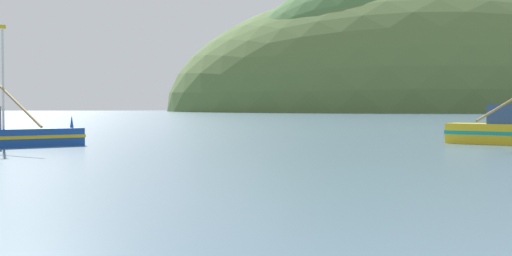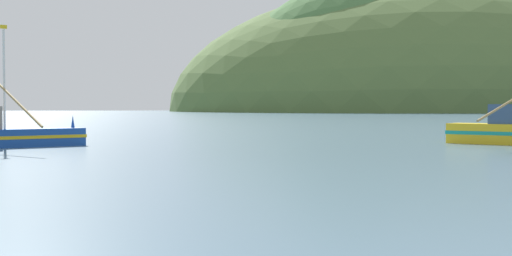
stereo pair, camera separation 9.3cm
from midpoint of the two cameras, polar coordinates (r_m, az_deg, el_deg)
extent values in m
ellipsoid|color=#516B38|center=(278.19, 13.55, 1.34)|extent=(197.26, 157.81, 93.76)
ellipsoid|color=#47703D|center=(250.33, 8.85, 1.31)|extent=(102.79, 82.23, 91.18)
cone|color=#19479E|center=(41.00, -14.61, 0.51)|extent=(0.27, 0.27, 0.70)
cylinder|color=silver|center=(39.71, -19.68, 3.71)|extent=(0.12, 0.12, 5.25)
cube|color=gold|center=(39.90, -19.73, 7.65)|extent=(0.34, 0.18, 0.20)
cylinder|color=#997F4C|center=(35.56, -18.72, 1.97)|extent=(2.92, 5.91, 2.30)
cube|color=#334C6B|center=(42.67, 19.32, 1.06)|extent=(2.25, 2.26, 1.12)
cylinder|color=#997F4C|center=(38.67, 18.85, 1.59)|extent=(4.73, 3.92, 1.43)
camera|label=1|loc=(0.05, -90.10, 0.00)|focal=49.92mm
camera|label=2|loc=(0.05, 89.90, 0.00)|focal=49.92mm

